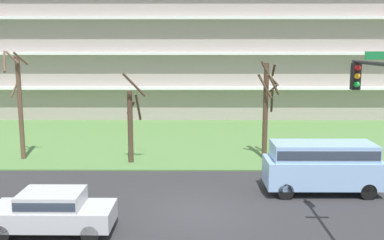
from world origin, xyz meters
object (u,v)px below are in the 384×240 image
(tree_center, at_px, (267,105))
(van_blue_near_left, at_px, (322,163))
(tree_far_left, at_px, (19,103))
(tree_left, at_px, (131,122))
(sedan_silver_center_left, at_px, (52,210))

(tree_center, height_order, van_blue_near_left, tree_center)
(tree_far_left, distance_m, tree_left, 6.72)
(tree_left, distance_m, van_blue_near_left, 10.75)
(tree_left, xyz_separation_m, sedan_silver_center_left, (-1.54, -9.55, -1.53))
(tree_far_left, height_order, van_blue_near_left, tree_far_left)
(tree_left, distance_m, tree_center, 7.92)
(tree_far_left, xyz_separation_m, sedan_silver_center_left, (5.07, -10.32, -2.54))
(sedan_silver_center_left, bearing_deg, tree_far_left, 116.53)
(tree_center, bearing_deg, tree_far_left, -179.16)
(van_blue_near_left, xyz_separation_m, sedan_silver_center_left, (-10.98, -4.50, -0.52))
(tree_far_left, distance_m, tree_center, 14.42)
(tree_center, height_order, sedan_silver_center_left, tree_center)
(sedan_silver_center_left, bearing_deg, van_blue_near_left, 22.66)
(van_blue_near_left, relative_size, sedan_silver_center_left, 1.18)
(tree_far_left, xyz_separation_m, tree_center, (14.42, 0.21, -0.16))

